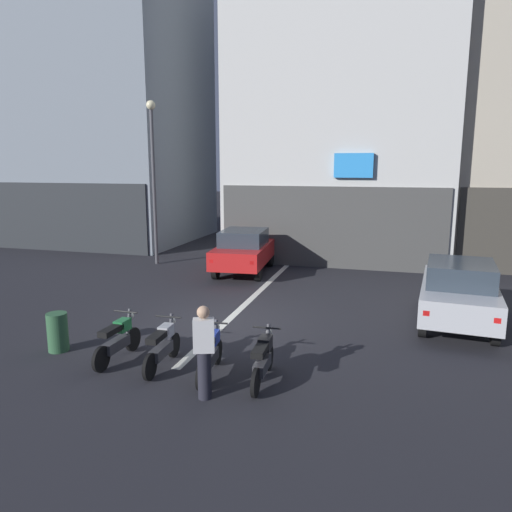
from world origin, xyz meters
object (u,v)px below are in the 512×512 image
at_px(car_grey_down_street, 323,232).
at_px(street_lamp, 153,166).
at_px(motorcycle_green_row_leftmost, 118,339).
at_px(motorcycle_silver_row_left_mid, 162,346).
at_px(motorcycle_blue_row_centre, 210,353).
at_px(motorcycle_black_row_right_mid, 263,359).
at_px(car_red_crossing_near, 245,249).
at_px(person_by_motorcycles, 204,352).
at_px(trash_bin, 58,332).
at_px(car_silver_parked_kerbside, 459,291).

bearing_deg(car_grey_down_street, street_lamp, -140.48).
xyz_separation_m(motorcycle_green_row_leftmost, motorcycle_silver_row_left_mid, (1.05, -0.07, 0.00)).
relative_size(motorcycle_green_row_leftmost, motorcycle_blue_row_centre, 1.00).
distance_m(street_lamp, motorcycle_black_row_right_mid, 12.28).
xyz_separation_m(car_grey_down_street, motorcycle_silver_row_left_mid, (-1.19, -14.38, -0.43)).
xyz_separation_m(car_red_crossing_near, motorcycle_black_row_right_mid, (3.10, -8.83, -0.43)).
height_order(motorcycle_green_row_leftmost, person_by_motorcycles, person_by_motorcycles).
distance_m(car_grey_down_street, motorcycle_blue_row_centre, 14.49).
xyz_separation_m(car_red_crossing_near, motorcycle_blue_row_centre, (2.05, -8.83, -0.43)).
xyz_separation_m(motorcycle_green_row_leftmost, person_by_motorcycles, (2.35, -1.04, 0.40)).
relative_size(car_grey_down_street, street_lamp, 0.66).
height_order(street_lamp, trash_bin, street_lamp).
xyz_separation_m(street_lamp, trash_bin, (2.37, -9.13, -3.55)).
xyz_separation_m(car_red_crossing_near, trash_bin, (-1.61, -8.56, -0.46)).
bearing_deg(car_red_crossing_near, motorcycle_green_row_leftmost, -90.36).
distance_m(car_grey_down_street, motorcycle_black_row_right_mid, 14.52).
relative_size(car_red_crossing_near, car_grey_down_street, 0.99).
relative_size(street_lamp, motorcycle_silver_row_left_mid, 3.88).
bearing_deg(car_grey_down_street, motorcycle_blue_row_centre, -90.54).
relative_size(motorcycle_black_row_right_mid, trash_bin, 1.97).
bearing_deg(motorcycle_black_row_right_mid, car_silver_parked_kerbside, 49.49).
distance_m(car_silver_parked_kerbside, motorcycle_green_row_leftmost, 8.32).
height_order(car_grey_down_street, person_by_motorcycles, person_by_motorcycles).
height_order(car_grey_down_street, street_lamp, street_lamp).
bearing_deg(car_grey_down_street, motorcycle_black_row_right_mid, -86.38).
height_order(car_grey_down_street, motorcycle_black_row_right_mid, car_grey_down_street).
height_order(car_red_crossing_near, motorcycle_blue_row_centre, car_red_crossing_near).
xyz_separation_m(motorcycle_blue_row_centre, trash_bin, (-3.65, 0.27, -0.03)).
relative_size(car_grey_down_street, motorcycle_silver_row_left_mid, 2.56).
distance_m(motorcycle_green_row_leftmost, trash_bin, 1.55).
bearing_deg(motorcycle_blue_row_centre, trash_bin, 175.74).
bearing_deg(street_lamp, motorcycle_blue_row_centre, -57.37).
bearing_deg(motorcycle_black_row_right_mid, trash_bin, 176.73).
relative_size(motorcycle_blue_row_centre, person_by_motorcycles, 1.00).
xyz_separation_m(motorcycle_black_row_right_mid, person_by_motorcycles, (-0.81, -0.88, 0.40)).
xyz_separation_m(car_silver_parked_kerbside, motorcycle_silver_row_left_mid, (-6.00, -4.47, -0.43)).
bearing_deg(motorcycle_green_row_leftmost, trash_bin, 176.13).
distance_m(car_grey_down_street, trash_bin, 14.72).
height_order(motorcycle_green_row_leftmost, trash_bin, motorcycle_green_row_leftmost).
bearing_deg(motorcycle_black_row_right_mid, car_red_crossing_near, 109.35).
bearing_deg(motorcycle_green_row_leftmost, car_grey_down_street, 81.12).
bearing_deg(motorcycle_silver_row_left_mid, car_silver_parked_kerbside, 36.65).
distance_m(car_silver_parked_kerbside, person_by_motorcycles, 7.20).
relative_size(car_silver_parked_kerbside, person_by_motorcycles, 2.54).
bearing_deg(motorcycle_black_row_right_mid, motorcycle_green_row_leftmost, 177.03).
distance_m(motorcycle_green_row_leftmost, person_by_motorcycles, 2.60).
bearing_deg(motorcycle_silver_row_left_mid, motorcycle_black_row_right_mid, -2.62).
bearing_deg(trash_bin, motorcycle_green_row_leftmost, -3.87).
relative_size(motorcycle_green_row_leftmost, motorcycle_silver_row_left_mid, 1.00).
xyz_separation_m(motorcycle_black_row_right_mid, trash_bin, (-4.71, 0.27, -0.03)).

